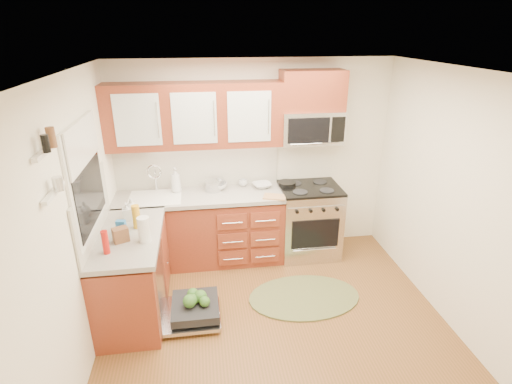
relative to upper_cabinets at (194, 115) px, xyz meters
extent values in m
plane|color=brown|center=(0.73, -1.57, -1.88)|extent=(3.50, 3.50, 0.00)
plane|color=white|center=(0.73, -1.57, 0.62)|extent=(3.50, 3.50, 0.00)
cube|color=white|center=(0.73, 0.18, -0.62)|extent=(3.50, 0.04, 2.50)
cube|color=white|center=(0.73, -3.33, -0.62)|extent=(3.50, 0.04, 2.50)
cube|color=white|center=(-1.02, -1.57, -0.62)|extent=(0.04, 3.50, 2.50)
cube|color=white|center=(2.48, -1.57, -0.62)|extent=(0.04, 3.50, 2.50)
cube|color=maroon|center=(0.00, -0.12, -1.45)|extent=(2.05, 0.60, 0.85)
cube|color=maroon|center=(-0.72, -1.05, -1.45)|extent=(0.60, 1.25, 0.85)
cube|color=#A29C94|center=(0.00, -0.14, -0.97)|extent=(2.07, 0.64, 0.05)
cube|color=#A29C94|center=(-0.71, -1.05, -0.97)|extent=(0.64, 1.27, 0.05)
cube|color=#BBB7A8|center=(0.00, 0.16, -0.67)|extent=(2.05, 0.02, 0.57)
cube|color=#BBB7A8|center=(-1.01, -1.05, -0.67)|extent=(0.02, 1.25, 0.57)
cube|color=maroon|center=(1.41, 0.00, 0.26)|extent=(0.76, 0.35, 0.47)
cube|color=white|center=(-0.98, -1.07, 0.00)|extent=(0.02, 0.96, 0.40)
cube|color=white|center=(-0.99, -1.92, 0.17)|extent=(0.04, 0.40, 0.03)
cube|color=white|center=(-0.99, -1.92, -0.12)|extent=(0.04, 0.40, 0.03)
cylinder|color=black|center=(1.12, -0.03, -0.90)|extent=(0.26, 0.26, 0.04)
cylinder|color=silver|center=(0.18, -0.02, -0.89)|extent=(0.27, 0.27, 0.13)
cube|color=tan|center=(0.91, -0.35, -0.94)|extent=(0.31, 0.25, 0.02)
cylinder|color=silver|center=(0.27, 0.06, -0.88)|extent=(0.11, 0.11, 0.14)
cylinder|color=white|center=(-0.52, -1.22, -0.82)|extent=(0.14, 0.14, 0.25)
cylinder|color=gold|center=(-0.64, -0.92, -0.83)|extent=(0.09, 0.09, 0.25)
cylinder|color=red|center=(-0.85, -1.39, -0.84)|extent=(0.08, 0.08, 0.23)
cube|color=brown|center=(-0.75, -1.18, -0.88)|extent=(0.17, 0.15, 0.14)
cube|color=#2A79C7|center=(-0.77, -1.03, -0.88)|extent=(0.10, 0.07, 0.14)
imported|color=#999999|center=(0.80, 0.00, -0.92)|extent=(0.27, 0.27, 0.06)
imported|color=#999999|center=(0.22, 0.03, -0.91)|extent=(0.30, 0.30, 0.08)
imported|color=#999999|center=(0.57, 0.07, -0.91)|extent=(0.12, 0.12, 0.09)
imported|color=#999999|center=(-0.27, -0.01, -0.79)|extent=(0.15, 0.16, 0.32)
imported|color=#999999|center=(-0.76, -0.73, -0.85)|extent=(0.11, 0.11, 0.20)
imported|color=#999999|center=(-0.74, -0.55, -0.86)|extent=(0.16, 0.16, 0.17)
camera|label=1|loc=(0.04, -4.70, 0.96)|focal=28.00mm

